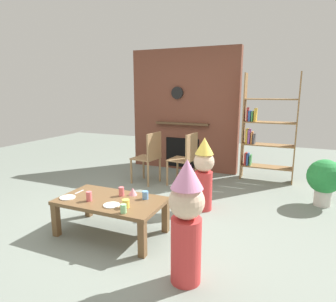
{
  "coord_description": "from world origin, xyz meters",
  "views": [
    {
      "loc": [
        1.59,
        -2.96,
        1.6
      ],
      "look_at": [
        0.15,
        0.4,
        0.84
      ],
      "focal_mm": 31.13,
      "sensor_mm": 36.0,
      "label": 1
    }
  ],
  "objects": [
    {
      "name": "paper_cup_far_right",
      "position": [
        -0.39,
        -0.53,
        0.46
      ],
      "size": [
        0.06,
        0.06,
        0.11
      ],
      "primitive_type": "cylinder",
      "color": "#E5666B",
      "rests_on": "coffee_table"
    },
    {
      "name": "coffee_table",
      "position": [
        -0.2,
        -0.4,
        0.35
      ],
      "size": [
        1.18,
        0.65,
        0.41
      ],
      "color": "brown",
      "rests_on": "ground_plane"
    },
    {
      "name": "child_in_pink",
      "position": [
        0.55,
        0.68,
        0.53
      ],
      "size": [
        0.28,
        0.28,
        0.99
      ],
      "rotation": [
        0.0,
        0.0,
        -2.18
      ],
      "color": "#D13838",
      "rests_on": "ground_plane"
    },
    {
      "name": "paper_cup_far_left",
      "position": [
        0.15,
        -0.24,
        0.46
      ],
      "size": [
        0.07,
        0.07,
        0.09
      ],
      "primitive_type": "cylinder",
      "color": "#669EE0",
      "rests_on": "coffee_table"
    },
    {
      "name": "brick_fireplace_feature",
      "position": [
        -0.43,
        2.6,
        1.19
      ],
      "size": [
        2.2,
        0.28,
        2.4
      ],
      "color": "brown",
      "rests_on": "ground_plane"
    },
    {
      "name": "paper_cup_near_left",
      "position": [
        -0.15,
        -0.26,
        0.46
      ],
      "size": [
        0.06,
        0.06,
        0.1
      ],
      "primitive_type": "cylinder",
      "color": "#E5666B",
      "rests_on": "coffee_table"
    },
    {
      "name": "paper_cup_center",
      "position": [
        0.08,
        -0.54,
        0.45
      ],
      "size": [
        0.08,
        0.08,
        0.09
      ],
      "primitive_type": "cylinder",
      "color": "#F2CC4C",
      "rests_on": "coffee_table"
    },
    {
      "name": "bookshelf",
      "position": [
        1.14,
        2.4,
        0.88
      ],
      "size": [
        0.9,
        0.28,
        1.9
      ],
      "color": "olive",
      "rests_on": "ground_plane"
    },
    {
      "name": "dining_chair_middle",
      "position": [
        -0.0,
        1.56,
        0.51
      ],
      "size": [
        0.45,
        0.45,
        0.9
      ],
      "rotation": [
        0.0,
        0.0,
        3.01
      ],
      "color": "#9E7A51",
      "rests_on": "ground_plane"
    },
    {
      "name": "child_with_cone_hat",
      "position": [
        0.85,
        -0.87,
        0.57
      ],
      "size": [
        0.3,
        0.3,
        1.07
      ],
      "rotation": [
        0.0,
        0.0,
        2.73
      ],
      "color": "#D13838",
      "rests_on": "ground_plane"
    },
    {
      "name": "birthday_cake_slice",
      "position": [
        -0.04,
        -0.18,
        0.45
      ],
      "size": [
        0.1,
        0.1,
        0.09
      ],
      "primitive_type": "cone",
      "color": "pink",
      "rests_on": "coffee_table"
    },
    {
      "name": "table_fork",
      "position": [
        -0.68,
        -0.35,
        0.41
      ],
      "size": [
        0.02,
        0.15,
        0.01
      ],
      "primitive_type": "cube",
      "rotation": [
        0.0,
        0.0,
        1.57
      ],
      "color": "silver",
      "rests_on": "coffee_table"
    },
    {
      "name": "dining_chair_left",
      "position": [
        -0.62,
        1.41,
        0.51
      ],
      "size": [
        0.46,
        0.46,
        0.9
      ],
      "rotation": [
        0.0,
        0.0,
        2.99
      ],
      "color": "#9E7A51",
      "rests_on": "ground_plane"
    },
    {
      "name": "paper_plate_rear",
      "position": [
        -0.67,
        -0.56,
        0.42
      ],
      "size": [
        0.17,
        0.17,
        0.01
      ],
      "primitive_type": "cylinder",
      "color": "white",
      "rests_on": "coffee_table"
    },
    {
      "name": "paper_cup_near_right",
      "position": [
        0.12,
        -0.66,
        0.46
      ],
      "size": [
        0.06,
        0.06,
        0.09
      ],
      "primitive_type": "cylinder",
      "color": "#8CD18C",
      "rests_on": "coffee_table"
    },
    {
      "name": "ground_plane",
      "position": [
        0.0,
        0.0,
        0.0
      ],
      "size": [
        12.0,
        12.0,
        0.0
      ],
      "primitive_type": "plane",
      "color": "gray"
    },
    {
      "name": "paper_plate_front",
      "position": [
        -0.09,
        -0.55,
        0.42
      ],
      "size": [
        0.17,
        0.17,
        0.01
      ],
      "primitive_type": "cylinder",
      "color": "white",
      "rests_on": "coffee_table"
    },
    {
      "name": "potted_plant_tall",
      "position": [
        2.07,
        1.47,
        0.4
      ],
      "size": [
        0.47,
        0.47,
        0.66
      ],
      "color": "beige",
      "rests_on": "ground_plane"
    }
  ]
}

